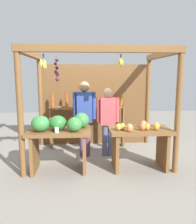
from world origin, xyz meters
TOP-DOWN VIEW (x-y plane):
  - ground_plane at (0.00, 0.00)m, footprint 12.00×12.00m
  - market_stall at (-0.01, 0.40)m, footprint 2.81×1.94m
  - fruit_counter_left at (-0.71, -0.69)m, footprint 1.13×0.64m
  - fruit_counter_right at (0.73, -0.69)m, footprint 1.13×0.64m
  - bottle_shelf_unit at (-0.20, 0.68)m, footprint 1.80×0.22m
  - vendor_man at (-0.27, 0.02)m, footprint 0.48×0.22m
  - vendor_woman at (0.22, 0.02)m, footprint 0.48×0.20m

SIDE VIEW (x-z plane):
  - ground_plane at x=0.00m, z-range 0.00..0.00m
  - fruit_counter_right at x=0.73m, z-range 0.11..1.02m
  - fruit_counter_left at x=-0.71m, z-range 0.19..1.24m
  - bottle_shelf_unit at x=-0.20m, z-range 0.11..1.46m
  - vendor_woman at x=0.22m, z-range 0.14..1.61m
  - vendor_man at x=-0.27m, z-range 0.16..1.77m
  - market_stall at x=-0.01m, z-range 0.20..2.42m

